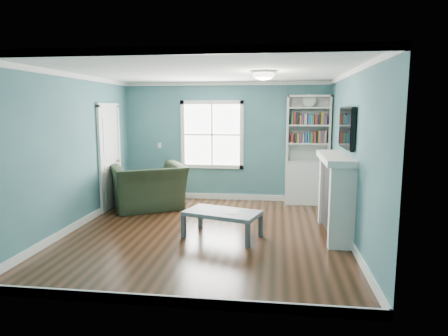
# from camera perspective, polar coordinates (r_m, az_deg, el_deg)

# --- Properties ---
(floor) EXTENTS (5.00, 5.00, 0.00)m
(floor) POSITION_cam_1_polar(r_m,az_deg,el_deg) (6.65, -2.55, -9.24)
(floor) COLOR black
(floor) RESTS_ON ground
(room_walls) EXTENTS (5.00, 5.00, 5.00)m
(room_walls) POSITION_cam_1_polar(r_m,az_deg,el_deg) (6.35, -2.65, 4.49)
(room_walls) COLOR #375E69
(room_walls) RESTS_ON ground
(trim) EXTENTS (4.50, 5.00, 2.60)m
(trim) POSITION_cam_1_polar(r_m,az_deg,el_deg) (6.38, -2.63, 1.40)
(trim) COLOR white
(trim) RESTS_ON ground
(window) EXTENTS (1.40, 0.06, 1.50)m
(window) POSITION_cam_1_polar(r_m,az_deg,el_deg) (8.85, -1.72, 4.77)
(window) COLOR white
(window) RESTS_ON room_walls
(bookshelf) EXTENTS (0.90, 0.35, 2.31)m
(bookshelf) POSITION_cam_1_polar(r_m,az_deg,el_deg) (8.63, 11.79, 0.99)
(bookshelf) COLOR silver
(bookshelf) RESTS_ON ground
(fireplace) EXTENTS (0.44, 1.58, 1.30)m
(fireplace) POSITION_cam_1_polar(r_m,az_deg,el_deg) (6.65, 15.69, -3.87)
(fireplace) COLOR black
(fireplace) RESTS_ON ground
(tv) EXTENTS (0.06, 1.10, 0.65)m
(tv) POSITION_cam_1_polar(r_m,az_deg,el_deg) (6.53, 17.13, 5.50)
(tv) COLOR black
(tv) RESTS_ON fireplace
(door) EXTENTS (0.12, 0.98, 2.17)m
(door) POSITION_cam_1_polar(r_m,az_deg,el_deg) (8.39, -16.01, 1.65)
(door) COLOR silver
(door) RESTS_ON ground
(ceiling_fixture) EXTENTS (0.38, 0.38, 0.15)m
(ceiling_fixture) POSITION_cam_1_polar(r_m,az_deg,el_deg) (6.36, 5.68, 13.19)
(ceiling_fixture) COLOR white
(ceiling_fixture) RESTS_ON room_walls
(light_switch) EXTENTS (0.08, 0.01, 0.12)m
(light_switch) POSITION_cam_1_polar(r_m,az_deg,el_deg) (9.14, -9.18, 3.21)
(light_switch) COLOR white
(light_switch) RESTS_ON room_walls
(recliner) EXTENTS (1.65, 1.48, 1.21)m
(recliner) POSITION_cam_1_polar(r_m,az_deg,el_deg) (8.23, -10.80, -1.58)
(recliner) COLOR #212E1D
(recliner) RESTS_ON ground
(coffee_table) EXTENTS (1.29, 0.94, 0.42)m
(coffee_table) POSITION_cam_1_polar(r_m,az_deg,el_deg) (6.35, -0.24, -6.66)
(coffee_table) COLOR #484D57
(coffee_table) RESTS_ON ground
(paper_sheet) EXTENTS (0.24, 0.31, 0.00)m
(paper_sheet) POSITION_cam_1_polar(r_m,az_deg,el_deg) (6.30, 0.95, -6.25)
(paper_sheet) COLOR white
(paper_sheet) RESTS_ON coffee_table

